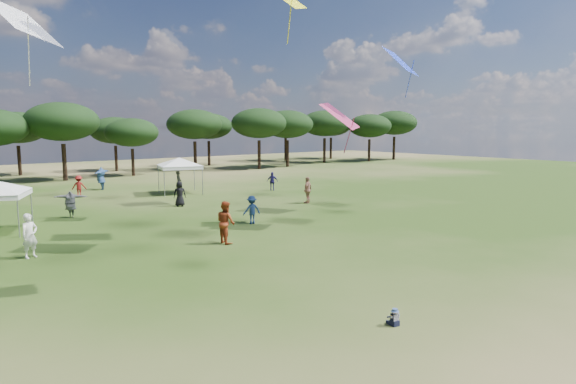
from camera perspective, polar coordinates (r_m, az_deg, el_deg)
name	(u,v)px	position (r m, az deg, el deg)	size (l,w,h in m)	color
ground	(443,354)	(12.14, 17.85, -17.84)	(140.00, 140.00, 0.00)	#2E4815
tree_line	(44,125)	(54.52, -26.92, 7.14)	(108.78, 17.63, 7.77)	black
tent_right	(179,159)	(38.37, -12.75, 3.81)	(5.94, 5.94, 3.12)	gray
toddler	(394,318)	(13.30, 12.48, -14.35)	(0.33, 0.35, 0.46)	black
festival_crowd	(77,200)	(31.12, -23.76, -0.89)	(29.96, 23.94, 1.91)	maroon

